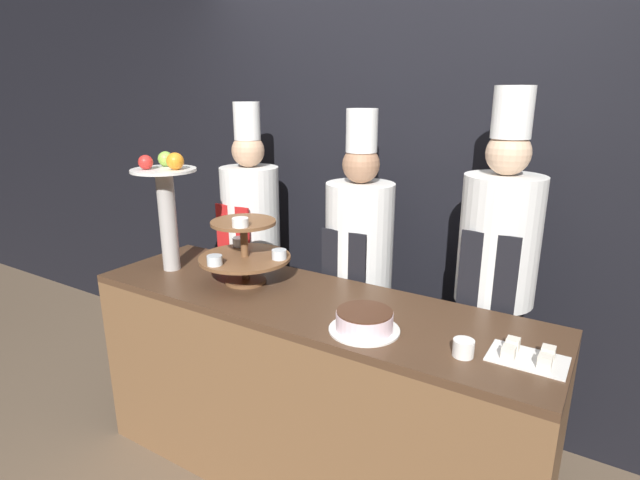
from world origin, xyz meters
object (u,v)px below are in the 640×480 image
Objects in this scene: tiered_stand at (244,250)px; cake_square_tray at (528,355)px; cup_white at (463,348)px; chef_center_left at (359,262)px; chef_left at (251,238)px; chef_center_right at (495,274)px; fruit_pedestal at (166,198)px; cake_round at (364,321)px.

tiered_stand is 1.70× the size of cake_square_tray.
tiered_stand is 5.89× the size of cup_white.
chef_center_left is at bearing 55.55° from tiered_stand.
chef_left is 0.73m from chef_center_left.
cake_square_tray is 0.14× the size of chef_center_right.
fruit_pedestal is 8.16× the size of cup_white.
chef_center_left is at bearing -0.01° from chef_left.
chef_center_right is at bearing 63.55° from cake_round.
chef_center_left reaches higher than cup_white.
chef_center_right is at bearing -0.00° from chef_left.
cake_square_tray is (0.58, 0.10, -0.02)m from cake_round.
cake_round is 0.16× the size of chef_center_left.
cake_square_tray is 0.15× the size of chef_center_left.
chef_left is (-1.48, 0.65, 0.01)m from cup_white.
chef_left is at bearing 161.48° from cake_square_tray.
tiered_stand is 1.12m from cup_white.
cake_round is 1.29m from chef_left.
chef_center_right reaches higher than chef_left.
cake_square_tray is (1.75, 0.00, -0.36)m from fruit_pedestal.
tiered_stand is at bearing -53.15° from chef_left.
chef_center_left is (0.35, 0.51, -0.15)m from tiered_stand.
chef_left is at bearing 126.85° from tiered_stand.
chef_center_left is (-0.37, 0.66, -0.02)m from cake_round.
cake_round is (0.72, -0.16, -0.12)m from tiered_stand.
cup_white reaches higher than cake_square_tray.
cake_round is 0.74m from chef_center_right.
cup_white is 0.04× the size of chef_center_left.
cake_round is 1.07× the size of cake_square_tray.
fruit_pedestal is 1.79m from cake_square_tray.
fruit_pedestal is 2.35× the size of cake_square_tray.
tiered_stand is at bearing -154.17° from chef_center_right.
fruit_pedestal is 1.04m from chef_center_left.
chef_center_left reaches higher than cake_square_tray.
chef_left is at bearing 148.93° from cake_round.
cake_round reaches higher than cake_square_tray.
cake_square_tray is at bearing -66.27° from chef_center_right.
chef_center_right is at bearing 20.56° from fruit_pedestal.
cake_square_tray is 0.62m from chef_center_right.
fruit_pedestal reaches higher than tiered_stand.
cup_white is 0.29× the size of cake_square_tray.
fruit_pedestal is at bearing -144.81° from chef_center_left.
cake_round is at bearing -116.45° from chef_center_right.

